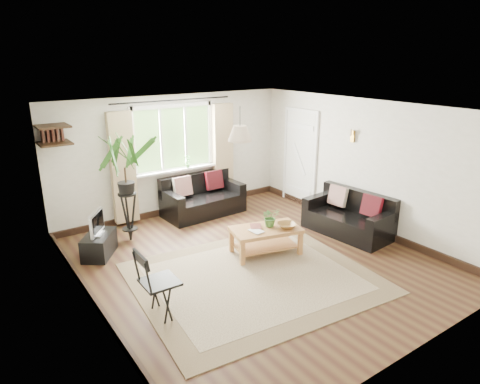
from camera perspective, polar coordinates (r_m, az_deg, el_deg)
floor at (r=6.91m, az=1.92°, el=-9.16°), size 5.50×5.50×0.00m
ceiling at (r=6.20m, az=2.15°, el=11.00°), size 5.50×5.50×0.00m
wall_back at (r=8.73m, az=-8.87°, el=4.85°), size 5.00×0.02×2.40m
wall_front at (r=4.71m, az=22.68°, el=-8.01°), size 5.00×0.02×2.40m
wall_left at (r=5.42m, az=-19.71°, el=-4.22°), size 0.02×5.50×2.40m
wall_right at (r=8.15m, az=16.29°, el=3.39°), size 0.02×5.50×2.40m
rug at (r=6.42m, az=1.81°, el=-11.35°), size 3.58×3.15×0.02m
window at (r=8.63m, az=-8.86°, el=7.07°), size 2.50×0.16×2.16m
door at (r=9.30m, az=7.98°, el=4.43°), size 0.06×0.96×2.06m
corner_shelf at (r=7.66m, az=-23.62°, el=7.01°), size 0.50×0.50×0.34m
pendant_lamp at (r=6.57m, az=0.00°, el=8.33°), size 0.36×0.36×0.54m
wall_sconce at (r=8.17m, az=14.68°, el=7.45°), size 0.12×0.12×0.28m
sofa_back at (r=8.74m, az=-4.93°, el=-0.58°), size 1.65×0.87×0.76m
sofa_right at (r=8.00m, az=14.22°, el=-2.96°), size 1.62×0.92×0.73m
coffee_table at (r=7.06m, az=3.43°, el=-6.53°), size 1.22×0.86×0.45m
table_plant at (r=6.99m, az=4.07°, el=-3.34°), size 0.34×0.31×0.32m
bowl at (r=7.00m, az=6.23°, el=-4.46°), size 0.40×0.40×0.07m
book_a at (r=6.78m, az=1.62°, el=-5.40°), size 0.19×0.25×0.02m
book_b at (r=6.99m, az=1.39°, el=-4.64°), size 0.28×0.30×0.02m
tv_stand at (r=7.37m, az=-18.26°, el=-6.71°), size 0.72×0.79×0.37m
tv at (r=7.22m, az=-18.56°, el=-3.88°), size 0.46×0.54×0.41m
palm_stand at (r=7.56m, az=-14.88°, el=0.35°), size 0.79×0.79×1.88m
folding_chair at (r=5.47m, az=-10.63°, el=-11.85°), size 0.48×0.48×0.91m
sill_plant at (r=8.77m, az=-7.01°, el=4.08°), size 0.14×0.10×0.27m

